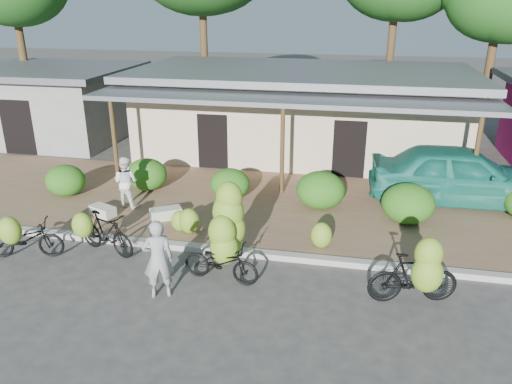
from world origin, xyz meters
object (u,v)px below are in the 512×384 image
bike_far_left (23,238)px  bike_center (225,240)px  sack_near (166,213)px  bike_right (417,275)px  bike_left (103,232)px  vendor (158,259)px  teal_van (460,175)px  bystander (126,182)px  sack_far (103,211)px

bike_far_left → bike_center: size_ratio=0.89×
bike_far_left → sack_near: bearing=-57.6°
bike_right → bike_left: bearing=70.4°
bike_far_left → vendor: (3.79, -0.87, 0.32)m
bike_far_left → bike_center: (4.92, 0.25, 0.33)m
vendor → teal_van: teal_van is taller
bike_right → bike_far_left: bearing=75.5°
bystander → vendor: bearing=132.1°
bike_right → teal_van: teal_van is taller
bike_far_left → bystander: size_ratio=1.26×
bike_left → bystander: (-0.64, 2.65, 0.30)m
bike_left → teal_van: size_ratio=0.35×
sack_far → bike_far_left: bearing=-106.1°
sack_near → bike_right: bearing=-23.8°
bike_far_left → sack_near: (2.55, 2.65, -0.28)m
bike_far_left → bike_left: (1.76, 0.60, 0.04)m
bike_center → teal_van: bike_center is taller
teal_van → bike_far_left: bearing=115.5°
bike_right → sack_far: size_ratio=2.58×
bike_far_left → sack_far: (0.72, 2.48, -0.29)m
sack_near → teal_van: size_ratio=0.16×
bike_center → sack_near: (-2.37, 2.40, -0.61)m
bike_far_left → bystander: 3.46m
sack_far → teal_van: teal_van is taller
vendor → teal_van: size_ratio=0.33×
bike_left → bystander: bystander is taller
bike_center → vendor: size_ratio=1.24×
bystander → sack_near: bearing=166.3°
sack_far → bystander: size_ratio=0.49×
sack_far → bike_center: bearing=-28.0°
vendor → bike_right: bearing=163.2°
sack_far → bystander: bystander is taller
sack_near → bike_left: bearing=-111.0°
sack_near → sack_far: 1.84m
bike_left → bike_right: bearing=-76.5°
bike_far_left → bystander: (1.12, 3.26, 0.34)m
bike_right → sack_far: bike_right is taller
bike_right → sack_near: 7.05m
bike_left → sack_near: size_ratio=2.14×
bike_left → sack_far: (-1.05, 1.88, -0.33)m
sack_near → bystander: bystander is taller
bike_far_left → bike_right: bearing=-104.9°
bike_center → teal_van: bearing=-40.2°
bike_left → sack_near: bearing=-1.3°
sack_near → sack_far: bearing=-174.8°
bike_left → vendor: size_ratio=1.05×
bike_center → sack_far: bearing=69.4°
sack_near → bike_center: bearing=-45.4°
bike_center → bike_right: 4.10m
vendor → bystander: 4.92m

